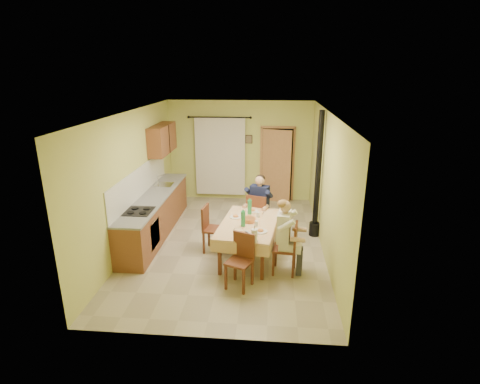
# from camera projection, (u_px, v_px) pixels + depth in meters

# --- Properties ---
(floor) EXTENTS (4.00, 6.00, 0.01)m
(floor) POSITION_uv_depth(u_px,v_px,m) (228.00, 243.00, 8.11)
(floor) COLOR tan
(floor) RESTS_ON ground
(room_shell) EXTENTS (4.04, 6.04, 2.82)m
(room_shell) POSITION_uv_depth(u_px,v_px,m) (227.00, 162.00, 7.54)
(room_shell) COLOR #C9CE6A
(room_shell) RESTS_ON ground
(kitchen_run) EXTENTS (0.64, 3.64, 1.56)m
(kitchen_run) POSITION_uv_depth(u_px,v_px,m) (155.00, 214.00, 8.47)
(kitchen_run) COLOR brown
(kitchen_run) RESTS_ON ground
(upper_cabinets) EXTENTS (0.35, 1.40, 0.70)m
(upper_cabinets) POSITION_uv_depth(u_px,v_px,m) (162.00, 139.00, 9.25)
(upper_cabinets) COLOR brown
(upper_cabinets) RESTS_ON room_shell
(curtain) EXTENTS (1.70, 0.07, 2.22)m
(curtain) POSITION_uv_depth(u_px,v_px,m) (220.00, 156.00, 10.50)
(curtain) COLOR black
(curtain) RESTS_ON ground
(doorway) EXTENTS (0.96, 0.29, 2.15)m
(doorway) POSITION_uv_depth(u_px,v_px,m) (277.00, 165.00, 10.45)
(doorway) COLOR black
(doorway) RESTS_ON ground
(dining_table) EXTENTS (1.26, 1.87, 0.76)m
(dining_table) POSITION_uv_depth(u_px,v_px,m) (249.00, 240.00, 7.38)
(dining_table) COLOR tan
(dining_table) RESTS_ON ground
(tableware) EXTENTS (0.77, 1.62, 0.33)m
(tableware) POSITION_uv_depth(u_px,v_px,m) (248.00, 222.00, 7.14)
(tableware) COLOR white
(tableware) RESTS_ON dining_table
(chair_far) EXTENTS (0.56, 0.56, 1.01)m
(chair_far) POSITION_uv_depth(u_px,v_px,m) (258.00, 224.00, 8.38)
(chair_far) COLOR #5C2B19
(chair_far) RESTS_ON ground
(chair_near) EXTENTS (0.52, 0.52, 0.95)m
(chair_near) POSITION_uv_depth(u_px,v_px,m) (240.00, 272.00, 6.42)
(chair_near) COLOR #5C2B19
(chair_near) RESTS_ON ground
(chair_right) EXTENTS (0.47, 0.47, 0.98)m
(chair_right) POSITION_uv_depth(u_px,v_px,m) (285.00, 258.00, 6.88)
(chair_right) COLOR #5C2B19
(chair_right) RESTS_ON ground
(chair_left) EXTENTS (0.47, 0.47, 0.97)m
(chair_left) POSITION_uv_depth(u_px,v_px,m) (214.00, 238.00, 7.71)
(chair_left) COLOR #5C2B19
(chair_left) RESTS_ON ground
(man_far) EXTENTS (0.64, 0.57, 1.39)m
(man_far) POSITION_uv_depth(u_px,v_px,m) (259.00, 199.00, 8.21)
(man_far) COLOR #141938
(man_far) RESTS_ON chair_far
(man_right) EXTENTS (0.51, 0.61, 1.39)m
(man_right) POSITION_uv_depth(u_px,v_px,m) (286.00, 228.00, 6.70)
(man_right) COLOR silver
(man_right) RESTS_ON chair_right
(stove_flue) EXTENTS (0.24, 0.24, 2.80)m
(stove_flue) POSITION_uv_depth(u_px,v_px,m) (317.00, 192.00, 8.20)
(stove_flue) COLOR black
(stove_flue) RESTS_ON ground
(picture_back) EXTENTS (0.19, 0.03, 0.23)m
(picture_back) POSITION_uv_depth(u_px,v_px,m) (249.00, 139.00, 10.35)
(picture_back) COLOR black
(picture_back) RESTS_ON room_shell
(picture_right) EXTENTS (0.03, 0.31, 0.21)m
(picture_right) POSITION_uv_depth(u_px,v_px,m) (319.00, 150.00, 8.50)
(picture_right) COLOR brown
(picture_right) RESTS_ON room_shell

